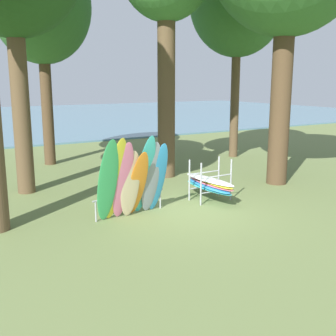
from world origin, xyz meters
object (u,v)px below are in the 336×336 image
Objects in this scene: tree_deep_back at (238,0)px; leaning_board_pile at (133,180)px; tree_mid_behind at (41,7)px; board_storage_rack at (210,183)px.

tree_deep_back is 4.31× the size of leaning_board_pile.
leaning_board_pile is (-0.09, -8.35, -5.41)m from tree_mid_behind.
leaning_board_pile is at bearing -90.64° from tree_mid_behind.
tree_deep_back is 10.03m from board_storage_rack.
tree_deep_back is (7.99, -2.61, 0.60)m from tree_mid_behind.
board_storage_rack is (2.61, -8.03, -5.91)m from tree_mid_behind.
tree_mid_behind is at bearing 108.02° from board_storage_rack.
tree_deep_back is at bearing 45.24° from board_storage_rack.
leaning_board_pile is at bearing -144.59° from tree_deep_back.
leaning_board_pile reaches higher than board_storage_rack.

